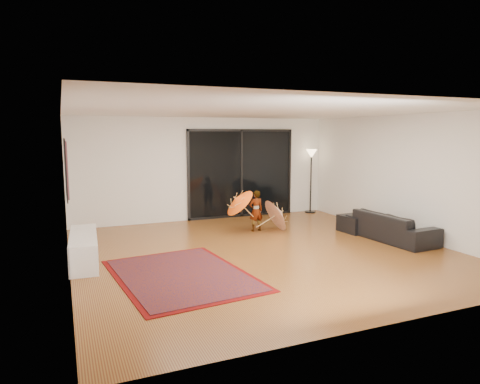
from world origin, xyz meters
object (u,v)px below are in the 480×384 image
sofa (391,226)px  ottoman (357,224)px  media_console (84,248)px  child (256,211)px

sofa → ottoman: sofa is taller
media_console → ottoman: (6.01, 0.09, -0.06)m
sofa → child: (-2.33, 1.89, 0.18)m
child → sofa: bearing=137.5°
media_console → sofa: size_ratio=0.89×
media_console → child: 4.02m
media_console → ottoman: media_console is taller
sofa → ottoman: bearing=8.2°
ottoman → child: size_ratio=0.70×
sofa → child: 3.01m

